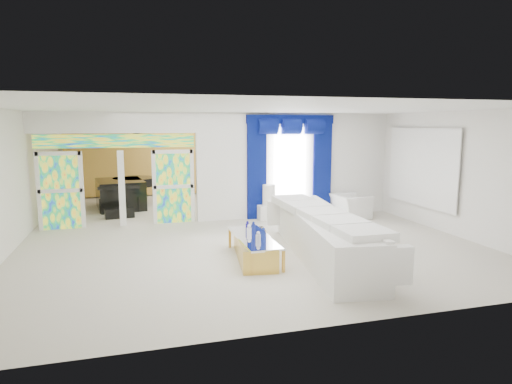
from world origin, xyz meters
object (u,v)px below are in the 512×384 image
object	(u,v)px
white_sofa	(323,237)
console_table	(279,211)
coffee_table	(254,248)
grand_piano	(120,194)
armchair	(351,206)

from	to	relation	value
white_sofa	console_table	bearing A→B (deg)	92.52
white_sofa	coffee_table	size ratio (longest dim) A/B	2.30
coffee_table	console_table	world-z (taller)	coffee_table
white_sofa	grand_piano	distance (m)	7.88
white_sofa	grand_piano	world-z (taller)	grand_piano
white_sofa	console_table	distance (m)	3.86
white_sofa	grand_piano	xyz separation A→B (m)	(-4.06, 6.76, 0.03)
white_sofa	grand_piano	bearing A→B (deg)	128.80
coffee_table	grand_piano	bearing A→B (deg)	112.72
coffee_table	console_table	xyz separation A→B (m)	(1.71, 3.54, -0.01)
coffee_table	armchair	xyz separation A→B (m)	(3.76, 3.13, 0.11)
white_sofa	armchair	distance (m)	4.19
coffee_table	console_table	distance (m)	3.93
grand_piano	coffee_table	bearing A→B (deg)	-75.65
coffee_table	armchair	size ratio (longest dim) A/B	1.92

